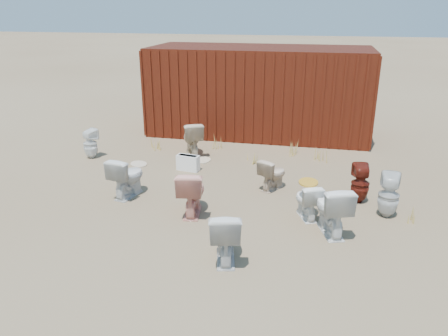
% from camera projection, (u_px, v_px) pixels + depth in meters
% --- Properties ---
extents(ground, '(100.00, 100.00, 0.00)m').
position_uv_depth(ground, '(217.00, 207.00, 7.95)').
color(ground, brown).
rests_on(ground, ground).
extents(shipping_container, '(6.00, 2.40, 2.40)m').
position_uv_depth(shipping_container, '(259.00, 91.00, 12.29)').
color(shipping_container, '#430F0B').
rests_on(shipping_container, ground).
extents(toilet_front_a, '(0.59, 0.85, 0.79)m').
position_uv_depth(toilet_front_a, '(127.00, 177.00, 8.31)').
color(toilet_front_a, silver).
rests_on(toilet_front_a, ground).
extents(toilet_front_pink, '(0.58, 0.87, 0.82)m').
position_uv_depth(toilet_front_pink, '(192.00, 192.00, 7.60)').
color(toilet_front_pink, '#EB9B88').
rests_on(toilet_front_pink, ground).
extents(toilet_front_c, '(0.61, 0.86, 0.80)m').
position_uv_depth(toilet_front_c, '(225.00, 235.00, 6.20)').
color(toilet_front_c, silver).
rests_on(toilet_front_c, ground).
extents(toilet_front_maroon, '(0.37, 0.38, 0.74)m').
position_uv_depth(toilet_front_maroon, '(360.00, 184.00, 8.05)').
color(toilet_front_maroon, '#601A10').
rests_on(toilet_front_maroon, ground).
extents(toilet_front_e, '(0.71, 0.93, 0.84)m').
position_uv_depth(toilet_front_e, '(332.00, 209.00, 6.93)').
color(toilet_front_e, white).
rests_on(toilet_front_e, ground).
extents(toilet_back_a, '(0.43, 0.43, 0.71)m').
position_uv_depth(toilet_back_a, '(90.00, 144.00, 10.42)').
color(toilet_back_a, white).
rests_on(toilet_back_a, ground).
extents(toilet_back_beige_left, '(0.77, 0.94, 0.84)m').
position_uv_depth(toilet_back_beige_left, '(192.00, 138.00, 10.62)').
color(toilet_back_beige_left, beige).
rests_on(toilet_back_beige_left, ground).
extents(toilet_back_beige_right, '(0.62, 0.72, 0.64)m').
position_uv_depth(toilet_back_beige_right, '(273.00, 174.00, 8.65)').
color(toilet_back_beige_right, beige).
rests_on(toilet_back_beige_right, ground).
extents(toilet_back_yellowlid, '(0.58, 0.72, 0.64)m').
position_uv_depth(toilet_back_yellowlid, '(307.00, 200.00, 7.47)').
color(toilet_back_yellowlid, white).
rests_on(toilet_back_yellowlid, ground).
extents(toilet_back_e, '(0.40, 0.41, 0.79)m').
position_uv_depth(toilet_back_e, '(389.00, 195.00, 7.48)').
color(toilet_back_e, silver).
rests_on(toilet_back_e, ground).
extents(yellow_lid, '(0.33, 0.41, 0.02)m').
position_uv_depth(yellow_lid, '(308.00, 182.00, 7.35)').
color(yellow_lid, '#C38922').
rests_on(yellow_lid, toilet_back_yellowlid).
extents(loose_tank, '(0.53, 0.28, 0.35)m').
position_uv_depth(loose_tank, '(188.00, 163.00, 9.69)').
color(loose_tank, white).
rests_on(loose_tank, ground).
extents(loose_lid_near, '(0.39, 0.50, 0.02)m').
position_uv_depth(loose_lid_near, '(203.00, 160.00, 10.35)').
color(loose_lid_near, beige).
rests_on(loose_lid_near, ground).
extents(loose_lid_far, '(0.58, 0.59, 0.02)m').
position_uv_depth(loose_lid_far, '(139.00, 164.00, 10.09)').
color(loose_lid_far, beige).
rests_on(loose_lid_far, ground).
extents(weed_clump_a, '(0.36, 0.36, 0.26)m').
position_uv_depth(weed_clump_a, '(155.00, 144.00, 11.12)').
color(weed_clump_a, tan).
rests_on(weed_clump_a, ground).
extents(weed_clump_b, '(0.32, 0.32, 0.27)m').
position_uv_depth(weed_clump_b, '(252.00, 157.00, 10.19)').
color(weed_clump_b, tan).
rests_on(weed_clump_b, ground).
extents(weed_clump_c, '(0.36, 0.36, 0.36)m').
position_uv_depth(weed_clump_c, '(320.00, 153.00, 10.31)').
color(weed_clump_c, tan).
rests_on(weed_clump_c, ground).
extents(weed_clump_d, '(0.30, 0.30, 0.30)m').
position_uv_depth(weed_clump_d, '(216.00, 142.00, 11.27)').
color(weed_clump_d, tan).
rests_on(weed_clump_d, ground).
extents(weed_clump_e, '(0.34, 0.34, 0.33)m').
position_uv_depth(weed_clump_e, '(294.00, 149.00, 10.69)').
color(weed_clump_e, tan).
rests_on(weed_clump_e, ground).
extents(weed_clump_f, '(0.28, 0.28, 0.24)m').
position_uv_depth(weed_clump_f, '(414.00, 216.00, 7.36)').
color(weed_clump_f, tan).
rests_on(weed_clump_f, ground).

